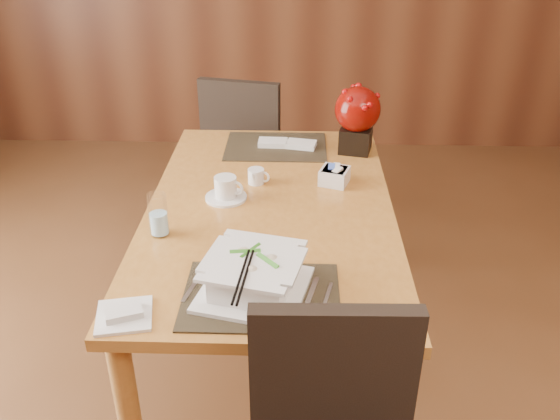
{
  "coord_description": "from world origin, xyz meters",
  "views": [
    {
      "loc": [
        0.1,
        -1.31,
        1.79
      ],
      "look_at": [
        0.04,
        0.35,
        0.87
      ],
      "focal_mm": 38.0,
      "sensor_mm": 36.0,
      "label": 1
    }
  ],
  "objects_px": {
    "dining_table": "(270,228)",
    "water_glass": "(158,215)",
    "soup_setting": "(254,276)",
    "sugar_caddy": "(334,176)",
    "far_chair": "(247,149)",
    "coffee_cup": "(226,189)",
    "creamer_jug": "(256,176)",
    "berry_decor": "(357,115)",
    "bread_plate": "(124,316)"
  },
  "relations": [
    {
      "from": "creamer_jug",
      "to": "sugar_caddy",
      "type": "relative_size",
      "value": 0.79
    },
    {
      "from": "creamer_jug",
      "to": "far_chair",
      "type": "distance_m",
      "value": 0.9
    },
    {
      "from": "coffee_cup",
      "to": "creamer_jug",
      "type": "xyz_separation_m",
      "value": [
        0.1,
        0.14,
        -0.01
      ]
    },
    {
      "from": "dining_table",
      "to": "water_glass",
      "type": "height_order",
      "value": "water_glass"
    },
    {
      "from": "soup_setting",
      "to": "coffee_cup",
      "type": "height_order",
      "value": "soup_setting"
    },
    {
      "from": "water_glass",
      "to": "sugar_caddy",
      "type": "distance_m",
      "value": 0.73
    },
    {
      "from": "soup_setting",
      "to": "far_chair",
      "type": "distance_m",
      "value": 1.6
    },
    {
      "from": "coffee_cup",
      "to": "creamer_jug",
      "type": "height_order",
      "value": "coffee_cup"
    },
    {
      "from": "bread_plate",
      "to": "water_glass",
      "type": "bearing_deg",
      "value": 89.05
    },
    {
      "from": "coffee_cup",
      "to": "creamer_jug",
      "type": "distance_m",
      "value": 0.17
    },
    {
      "from": "dining_table",
      "to": "soup_setting",
      "type": "relative_size",
      "value": 4.24
    },
    {
      "from": "creamer_jug",
      "to": "berry_decor",
      "type": "bearing_deg",
      "value": 57.62
    },
    {
      "from": "dining_table",
      "to": "bread_plate",
      "type": "bearing_deg",
      "value": -119.53
    },
    {
      "from": "dining_table",
      "to": "creamer_jug",
      "type": "relative_size",
      "value": 18.08
    },
    {
      "from": "dining_table",
      "to": "sugar_caddy",
      "type": "height_order",
      "value": "sugar_caddy"
    },
    {
      "from": "dining_table",
      "to": "far_chair",
      "type": "height_order",
      "value": "far_chair"
    },
    {
      "from": "soup_setting",
      "to": "creamer_jug",
      "type": "distance_m",
      "value": 0.72
    },
    {
      "from": "soup_setting",
      "to": "far_chair",
      "type": "relative_size",
      "value": 0.38
    },
    {
      "from": "water_glass",
      "to": "coffee_cup",
      "type": "bearing_deg",
      "value": 53.82
    },
    {
      "from": "creamer_jug",
      "to": "berry_decor",
      "type": "xyz_separation_m",
      "value": [
        0.42,
        0.33,
        0.14
      ]
    },
    {
      "from": "dining_table",
      "to": "creamer_jug",
      "type": "xyz_separation_m",
      "value": [
        -0.06,
        0.18,
        0.13
      ]
    },
    {
      "from": "coffee_cup",
      "to": "soup_setting",
      "type": "bearing_deg",
      "value": -75.83
    },
    {
      "from": "soup_setting",
      "to": "berry_decor",
      "type": "distance_m",
      "value": 1.12
    },
    {
      "from": "dining_table",
      "to": "sugar_caddy",
      "type": "xyz_separation_m",
      "value": [
        0.24,
        0.19,
        0.13
      ]
    },
    {
      "from": "coffee_cup",
      "to": "far_chair",
      "type": "distance_m",
      "value": 1.02
    },
    {
      "from": "dining_table",
      "to": "soup_setting",
      "type": "xyz_separation_m",
      "value": [
        -0.02,
        -0.53,
        0.16
      ]
    },
    {
      "from": "soup_setting",
      "to": "creamer_jug",
      "type": "xyz_separation_m",
      "value": [
        -0.04,
        0.72,
        -0.03
      ]
    },
    {
      "from": "dining_table",
      "to": "bread_plate",
      "type": "height_order",
      "value": "bread_plate"
    },
    {
      "from": "dining_table",
      "to": "soup_setting",
      "type": "bearing_deg",
      "value": -92.4
    },
    {
      "from": "bread_plate",
      "to": "sugar_caddy",
      "type": "bearing_deg",
      "value": 53.99
    },
    {
      "from": "soup_setting",
      "to": "far_chair",
      "type": "height_order",
      "value": "far_chair"
    },
    {
      "from": "berry_decor",
      "to": "bread_plate",
      "type": "height_order",
      "value": "berry_decor"
    },
    {
      "from": "coffee_cup",
      "to": "berry_decor",
      "type": "height_order",
      "value": "berry_decor"
    },
    {
      "from": "bread_plate",
      "to": "creamer_jug",
      "type": "bearing_deg",
      "value": 69.97
    },
    {
      "from": "water_glass",
      "to": "far_chair",
      "type": "distance_m",
      "value": 1.3
    },
    {
      "from": "creamer_jug",
      "to": "dining_table",
      "type": "bearing_deg",
      "value": -51.85
    },
    {
      "from": "dining_table",
      "to": "soup_setting",
      "type": "distance_m",
      "value": 0.55
    },
    {
      "from": "sugar_caddy",
      "to": "far_chair",
      "type": "xyz_separation_m",
      "value": [
        -0.42,
        0.85,
        -0.25
      ]
    },
    {
      "from": "berry_decor",
      "to": "coffee_cup",
      "type": "bearing_deg",
      "value": -137.97
    },
    {
      "from": "dining_table",
      "to": "coffee_cup",
      "type": "bearing_deg",
      "value": 163.71
    },
    {
      "from": "far_chair",
      "to": "soup_setting",
      "type": "bearing_deg",
      "value": 107.98
    },
    {
      "from": "soup_setting",
      "to": "sugar_caddy",
      "type": "relative_size",
      "value": 3.38
    },
    {
      "from": "creamer_jug",
      "to": "far_chair",
      "type": "height_order",
      "value": "far_chair"
    },
    {
      "from": "dining_table",
      "to": "coffee_cup",
      "type": "distance_m",
      "value": 0.22
    },
    {
      "from": "creamer_jug",
      "to": "far_chair",
      "type": "relative_size",
      "value": 0.09
    },
    {
      "from": "dining_table",
      "to": "bread_plate",
      "type": "relative_size",
      "value": 10.05
    },
    {
      "from": "dining_table",
      "to": "sugar_caddy",
      "type": "distance_m",
      "value": 0.34
    },
    {
      "from": "coffee_cup",
      "to": "water_glass",
      "type": "distance_m",
      "value": 0.33
    },
    {
      "from": "dining_table",
      "to": "berry_decor",
      "type": "height_order",
      "value": "berry_decor"
    },
    {
      "from": "berry_decor",
      "to": "far_chair",
      "type": "height_order",
      "value": "berry_decor"
    }
  ]
}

